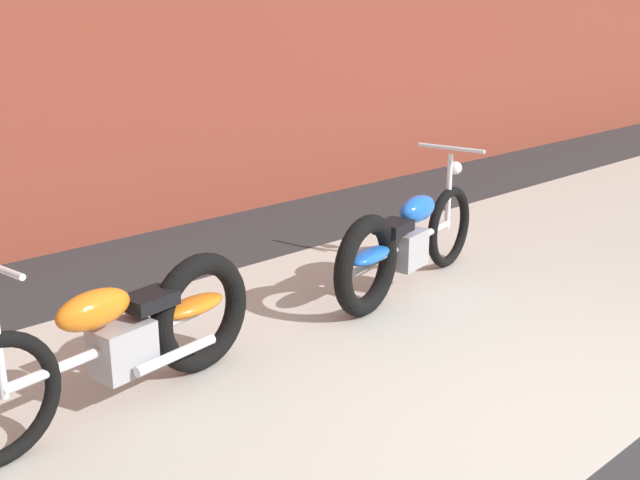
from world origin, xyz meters
name	(u,v)px	position (x,y,z in m)	size (l,w,h in m)	color
ground_plane	(613,458)	(0.00, 0.00, 0.00)	(80.00, 80.00, 0.00)	#2D2D30
sidewalk_slab	(357,346)	(0.00, 1.75, 0.00)	(36.00, 3.50, 0.01)	#B2ADA3
motorcycle_orange	(134,334)	(-1.39, 2.09, 0.40)	(2.00, 0.60, 1.03)	black
motorcycle_blue	(401,244)	(0.92, 2.19, 0.40)	(1.98, 0.68, 1.03)	black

